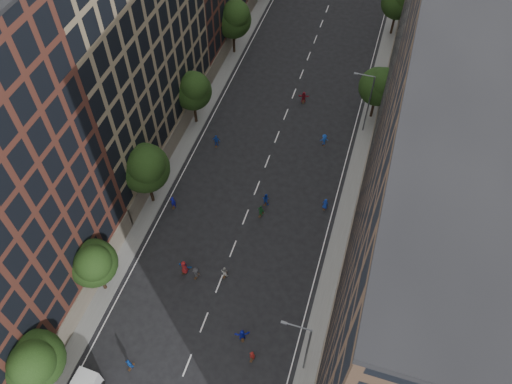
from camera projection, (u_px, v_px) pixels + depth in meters
ground at (276, 140)px, 65.50m from camera, size 240.00×240.00×0.00m
sidewalk_left at (210, 86)px, 72.02m from camera, size 4.00×105.00×0.15m
sidewalk_right at (376, 120)px, 67.66m from camera, size 4.00×105.00×0.15m
bldg_left_b at (95, 22)px, 52.60m from camera, size 14.00×26.00×34.00m
bldg_right_a at (457, 272)px, 33.17m from camera, size 14.00×30.00×36.00m
bldg_right_b at (469, 41)px, 51.38m from camera, size 14.00×28.00×33.00m
tree_left_0 at (33, 361)px, 41.57m from camera, size 5.20×5.20×8.83m
tree_left_1 at (93, 263)px, 47.77m from camera, size 4.80×4.80×8.21m
tree_left_2 at (145, 167)px, 54.16m from camera, size 5.60×5.60×9.45m
tree_left_3 at (193, 90)px, 62.82m from camera, size 5.00×5.00×8.58m
tree_left_4 at (234, 18)px, 71.99m from camera, size 5.40×5.40×9.08m
tree_right_a at (380, 85)px, 63.60m from camera, size 5.00×5.00×8.39m
tree_right_b at (400, 0)px, 75.08m from camera, size 5.20×5.20×8.83m
streetlamp_near at (305, 347)px, 43.09m from camera, size 2.64×0.22×9.06m
streetlamp_far at (368, 101)px, 62.47m from camera, size 2.64×0.22×9.06m
skater_4 at (130, 364)px, 46.53m from camera, size 1.02×0.58×1.64m
skater_5 at (242, 335)px, 48.27m from camera, size 1.59×1.06×1.64m
skater_6 at (184, 267)px, 52.69m from camera, size 1.08×0.87×1.90m
skater_7 at (252, 355)px, 47.06m from camera, size 0.61×0.43×1.60m
skater_8 at (225, 272)px, 52.57m from camera, size 0.76×0.60×1.54m
skater_9 at (196, 273)px, 52.49m from camera, size 1.09×0.76×1.55m
skater_10 at (261, 211)px, 57.36m from camera, size 1.05×0.67×1.66m
skater_11 at (185, 267)px, 52.82m from camera, size 1.57×0.53×1.68m
skater_12 at (325, 204)px, 58.06m from camera, size 0.80×0.58×1.53m
skater_13 at (173, 202)px, 58.07m from camera, size 0.69×0.49×1.78m
skater_14 at (266, 199)px, 58.38m from camera, size 0.94×0.80×1.69m
skater_15 at (324, 140)px, 64.33m from camera, size 1.22×0.99×1.65m
skater_16 at (216, 141)px, 64.14m from camera, size 1.04×0.46×1.75m
skater_17 at (304, 97)px, 69.30m from camera, size 1.65×0.84×1.70m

